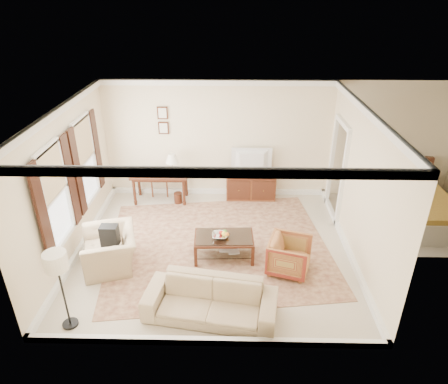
{
  "coord_description": "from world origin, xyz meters",
  "views": [
    {
      "loc": [
        0.36,
        -6.73,
        4.78
      ],
      "look_at": [
        0.2,
        0.3,
        1.15
      ],
      "focal_mm": 32.0,
      "sensor_mm": 36.0,
      "label": 1
    }
  ],
  "objects_px": {
    "tv": "(252,153)",
    "coffee_table": "(224,241)",
    "writing_desk": "(160,177)",
    "sofa": "(210,296)",
    "sideboard": "(251,184)",
    "club_armchair": "(109,244)",
    "striped_armchair": "(289,254)"
  },
  "relations": [
    {
      "from": "writing_desk",
      "to": "sofa",
      "type": "relative_size",
      "value": 0.65
    },
    {
      "from": "tv",
      "to": "sideboard",
      "type": "bearing_deg",
      "value": -90.0
    },
    {
      "from": "writing_desk",
      "to": "club_armchair",
      "type": "distance_m",
      "value": 2.7
    },
    {
      "from": "striped_armchair",
      "to": "club_armchair",
      "type": "height_order",
      "value": "club_armchair"
    },
    {
      "from": "striped_armchair",
      "to": "sofa",
      "type": "height_order",
      "value": "sofa"
    },
    {
      "from": "coffee_table",
      "to": "sideboard",
      "type": "bearing_deg",
      "value": 76.2
    },
    {
      "from": "striped_armchair",
      "to": "sofa",
      "type": "xyz_separation_m",
      "value": [
        -1.4,
        -1.18,
        0.03
      ]
    },
    {
      "from": "striped_armchair",
      "to": "sideboard",
      "type": "bearing_deg",
      "value": 28.93
    },
    {
      "from": "club_armchair",
      "to": "sofa",
      "type": "xyz_separation_m",
      "value": [
        1.97,
        -1.28,
        -0.07
      ]
    },
    {
      "from": "tv",
      "to": "sofa",
      "type": "relative_size",
      "value": 0.44
    },
    {
      "from": "writing_desk",
      "to": "coffee_table",
      "type": "distance_m",
      "value": 2.85
    },
    {
      "from": "coffee_table",
      "to": "striped_armchair",
      "type": "height_order",
      "value": "striped_armchair"
    },
    {
      "from": "club_armchair",
      "to": "tv",
      "type": "bearing_deg",
      "value": 118.69
    },
    {
      "from": "sideboard",
      "to": "writing_desk",
      "type": "bearing_deg",
      "value": -175.48
    },
    {
      "from": "writing_desk",
      "to": "tv",
      "type": "xyz_separation_m",
      "value": [
        2.23,
        0.16,
        0.58
      ]
    },
    {
      "from": "tv",
      "to": "club_armchair",
      "type": "height_order",
      "value": "tv"
    },
    {
      "from": "writing_desk",
      "to": "sideboard",
      "type": "bearing_deg",
      "value": 4.52
    },
    {
      "from": "sideboard",
      "to": "club_armchair",
      "type": "height_order",
      "value": "club_armchair"
    },
    {
      "from": "striped_armchair",
      "to": "club_armchair",
      "type": "xyz_separation_m",
      "value": [
        -3.37,
        0.1,
        0.1
      ]
    },
    {
      "from": "sideboard",
      "to": "tv",
      "type": "xyz_separation_m",
      "value": [
        0.0,
        -0.02,
        0.84
      ]
    },
    {
      "from": "striped_armchair",
      "to": "coffee_table",
      "type": "bearing_deg",
      "value": 88.75
    },
    {
      "from": "striped_armchair",
      "to": "writing_desk",
      "type": "bearing_deg",
      "value": 63.21
    },
    {
      "from": "tv",
      "to": "coffee_table",
      "type": "height_order",
      "value": "tv"
    },
    {
      "from": "coffee_table",
      "to": "sofa",
      "type": "xyz_separation_m",
      "value": [
        -0.18,
        -1.59,
        0.04
      ]
    },
    {
      "from": "sideboard",
      "to": "sofa",
      "type": "relative_size",
      "value": 0.58
    },
    {
      "from": "sideboard",
      "to": "coffee_table",
      "type": "distance_m",
      "value": 2.58
    },
    {
      "from": "sofa",
      "to": "club_armchair",
      "type": "bearing_deg",
      "value": 156.35
    },
    {
      "from": "striped_armchair",
      "to": "sofa",
      "type": "relative_size",
      "value": 0.36
    },
    {
      "from": "club_armchair",
      "to": "striped_armchair",
      "type": "bearing_deg",
      "value": 71.68
    },
    {
      "from": "sideboard",
      "to": "sofa",
      "type": "distance_m",
      "value": 4.18
    },
    {
      "from": "striped_armchair",
      "to": "sofa",
      "type": "bearing_deg",
      "value": 147.41
    },
    {
      "from": "tv",
      "to": "striped_armchair",
      "type": "height_order",
      "value": "tv"
    }
  ]
}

